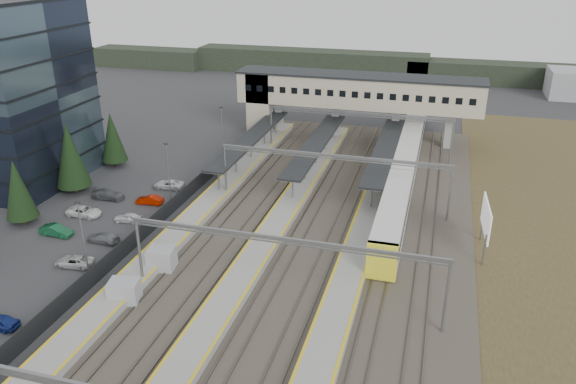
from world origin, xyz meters
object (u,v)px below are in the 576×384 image
(train, at_px, (407,157))
(relay_cabin_near, at_px, (124,292))
(footbridge, at_px, (341,93))
(billboard, at_px, (486,220))
(relay_cabin_far, at_px, (162,259))

(train, bearing_deg, relay_cabin_near, -118.48)
(footbridge, relative_size, billboard, 6.14)
(footbridge, distance_m, train, 18.40)
(relay_cabin_near, bearing_deg, train, 61.52)
(relay_cabin_near, distance_m, footbridge, 54.42)
(train, bearing_deg, billboard, -66.39)
(footbridge, bearing_deg, relay_cabin_near, -100.44)
(relay_cabin_near, xyz_separation_m, relay_cabin_far, (0.57, 6.16, 0.07))
(relay_cabin_far, height_order, billboard, billboard)
(footbridge, relative_size, train, 0.64)
(relay_cabin_far, bearing_deg, relay_cabin_near, -95.31)
(relay_cabin_near, xyz_separation_m, train, (22.08, 40.69, 1.03))
(relay_cabin_near, xyz_separation_m, billboard, (31.78, 18.51, 2.76))
(relay_cabin_far, relative_size, train, 0.05)
(footbridge, bearing_deg, billboard, -57.55)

